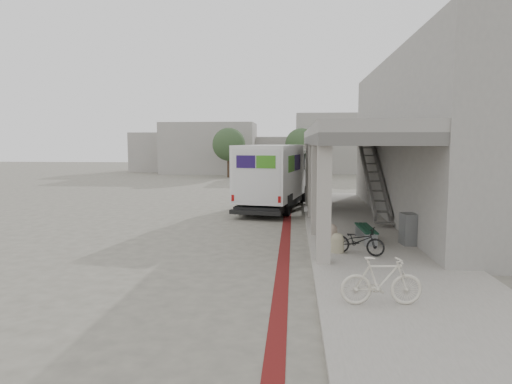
# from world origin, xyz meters

# --- Properties ---
(ground) EXTENTS (120.00, 120.00, 0.00)m
(ground) POSITION_xyz_m (0.00, 0.00, 0.00)
(ground) COLOR #605C52
(ground) RESTS_ON ground
(bike_lane_stripe) EXTENTS (0.35, 40.00, 0.01)m
(bike_lane_stripe) POSITION_xyz_m (1.00, 2.00, 0.01)
(bike_lane_stripe) COLOR #5D1312
(bike_lane_stripe) RESTS_ON ground
(sidewalk) EXTENTS (4.40, 28.00, 0.12)m
(sidewalk) POSITION_xyz_m (4.00, 0.00, 0.06)
(sidewalk) COLOR gray
(sidewalk) RESTS_ON ground
(transit_building) EXTENTS (7.60, 17.00, 7.00)m
(transit_building) POSITION_xyz_m (6.83, 4.50, 3.40)
(transit_building) COLOR gray
(transit_building) RESTS_ON ground
(distant_backdrop) EXTENTS (28.00, 10.00, 6.50)m
(distant_backdrop) POSITION_xyz_m (-2.84, 35.89, 2.70)
(distant_backdrop) COLOR gray
(distant_backdrop) RESTS_ON ground
(tree_left) EXTENTS (3.20, 3.20, 4.80)m
(tree_left) POSITION_xyz_m (-5.00, 28.00, 3.18)
(tree_left) COLOR #38281C
(tree_left) RESTS_ON ground
(tree_mid) EXTENTS (3.20, 3.20, 4.80)m
(tree_mid) POSITION_xyz_m (2.00, 30.00, 3.18)
(tree_mid) COLOR #38281C
(tree_mid) RESTS_ON ground
(tree_right) EXTENTS (3.20, 3.20, 4.80)m
(tree_right) POSITION_xyz_m (10.00, 29.00, 3.18)
(tree_right) COLOR #38281C
(tree_right) RESTS_ON ground
(fedex_truck) EXTENTS (3.71, 7.98, 3.28)m
(fedex_truck) POSITION_xyz_m (0.31, 7.32, 1.75)
(fedex_truck) COLOR black
(fedex_truck) RESTS_ON ground
(bench) EXTENTS (0.51, 1.96, 0.46)m
(bench) POSITION_xyz_m (3.71, -0.59, 0.45)
(bench) COLOR gray
(bench) RESTS_ON sidewalk
(bollard_near) EXTENTS (0.42, 0.42, 0.63)m
(bollard_near) POSITION_xyz_m (2.52, -0.93, 0.43)
(bollard_near) COLOR #A08D7A
(bollard_near) RESTS_ON sidewalk
(bollard_far) EXTENTS (0.39, 0.39, 0.59)m
(bollard_far) POSITION_xyz_m (2.61, -2.29, 0.41)
(bollard_far) COLOR tan
(bollard_far) RESTS_ON sidewalk
(utility_cabinet) EXTENTS (0.52, 0.66, 1.02)m
(utility_cabinet) POSITION_xyz_m (5.00, -1.04, 0.63)
(utility_cabinet) COLOR slate
(utility_cabinet) RESTS_ON sidewalk
(bicycle_black) EXTENTS (1.66, 1.09, 0.82)m
(bicycle_black) POSITION_xyz_m (3.18, -2.50, 0.53)
(bicycle_black) COLOR black
(bicycle_black) RESTS_ON sidewalk
(bicycle_cream) EXTENTS (1.70, 0.60, 1.00)m
(bicycle_cream) POSITION_xyz_m (3.07, -6.72, 0.62)
(bicycle_cream) COLOR beige
(bicycle_cream) RESTS_ON sidewalk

